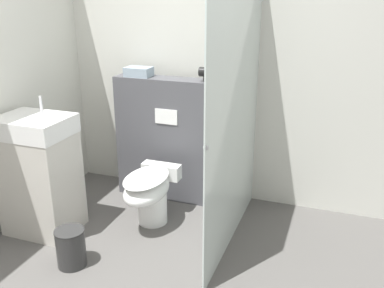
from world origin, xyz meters
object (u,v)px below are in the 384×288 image
Objects in this scene: sink_vanity at (40,175)px; waste_bin at (71,248)px; toilet at (150,192)px; hair_drier at (209,72)px.

waste_bin is at bearing -35.18° from sink_vanity.
toilet is 0.57× the size of sink_vanity.
toilet is 3.46× the size of hair_drier.
toilet is 1.16m from hair_drier.
toilet is at bearing 68.14° from waste_bin.
toilet is 0.93m from sink_vanity.
toilet is 2.19× the size of waste_bin.
hair_drier is 1.84m from waste_bin.
hair_drier is (1.17, 0.93, 0.77)m from sink_vanity.
hair_drier reaches higher than toilet.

